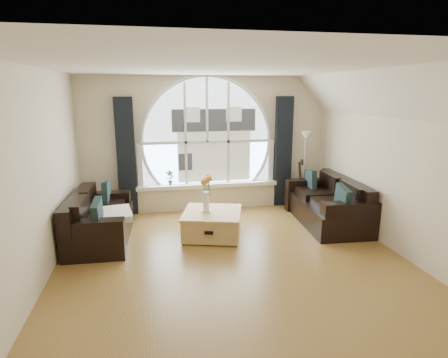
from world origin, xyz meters
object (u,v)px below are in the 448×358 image
Objects in this scene: vase_flowers at (206,189)px; coffee_chest at (212,223)px; sofa_left at (100,217)px; potted_plant at (170,178)px; sofa_right at (327,202)px; guitar at (299,184)px; floor_lamp at (304,170)px.

coffee_chest is at bearing -9.96° from vase_flowers.
sofa_left is 5.79× the size of potted_plant.
sofa_right is at bearing -24.32° from potted_plant.
guitar reaches higher than coffee_chest.
vase_flowers is at bearing -171.65° from sofa_right.
sofa_right is at bearing 4.85° from vase_flowers.
coffee_chest is at bearing -170.99° from sofa_right.
floor_lamp is (3.97, 1.06, 0.40)m from sofa_left.
vase_flowers is 1.55m from potted_plant.
sofa_left is at bearing 174.87° from vase_flowers.
coffee_chest is at bearing -3.19° from sofa_left.
sofa_left reaches higher than coffee_chest.
sofa_left is 1.10× the size of floor_lamp.
sofa_left is at bearing -173.97° from guitar.
sofa_right is 1.97× the size of coffee_chest.
guitar is at bearing 16.57° from sofa_left.
floor_lamp is at bearing 28.47° from vase_flowers.
coffee_chest is 0.60× the size of floor_lamp.
floor_lamp is (-0.04, 1.02, 0.40)m from sofa_right.
sofa_right is 2.32m from vase_flowers.
floor_lamp is at bearing -5.08° from potted_plant.
sofa_left is 4.00m from sofa_right.
floor_lamp reaches higher than guitar.
coffee_chest is at bearing -67.15° from potted_plant.
vase_flowers is 0.66× the size of guitar.
coffee_chest is 3.13× the size of potted_plant.
guitar reaches higher than potted_plant.
coffee_chest is 2.33m from guitar.
potted_plant reaches higher than sofa_left.
sofa_right is (4.00, 0.04, 0.00)m from sofa_left.
floor_lamp is 2.78m from potted_plant.
vase_flowers reaches higher than sofa_left.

